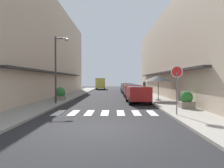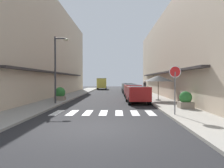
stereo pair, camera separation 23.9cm
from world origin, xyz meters
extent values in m
plane|color=#232326|center=(0.00, 15.72, 0.00)|extent=(86.44, 86.44, 0.00)
cube|color=gray|center=(-4.88, 15.72, 0.06)|extent=(2.51, 55.01, 0.12)
cube|color=#9E998E|center=(4.88, 15.72, 0.06)|extent=(2.51, 55.01, 0.12)
cube|color=#C6B299|center=(-8.64, 16.68, 5.72)|extent=(5.00, 37.36, 11.43)
cube|color=#332D2D|center=(-5.89, 16.68, 2.80)|extent=(0.50, 26.15, 0.16)
cube|color=#C6B299|center=(8.64, 16.68, 4.90)|extent=(5.00, 37.36, 9.80)
cube|color=#332D2D|center=(5.89, 16.68, 2.80)|extent=(0.50, 26.15, 0.16)
cube|color=silver|center=(-2.85, 4.30, 0.01)|extent=(0.45, 2.20, 0.01)
cube|color=silver|center=(-1.90, 4.30, 0.01)|extent=(0.45, 2.20, 0.01)
cube|color=silver|center=(-0.95, 4.30, 0.01)|extent=(0.45, 2.20, 0.01)
cube|color=silver|center=(0.00, 4.30, 0.01)|extent=(0.45, 2.20, 0.01)
cube|color=silver|center=(0.95, 4.30, 0.01)|extent=(0.45, 2.20, 0.01)
cube|color=silver|center=(1.90, 4.30, 0.01)|extent=(0.45, 2.20, 0.01)
cube|color=silver|center=(2.85, 4.30, 0.01)|extent=(0.45, 2.20, 0.01)
cube|color=maroon|center=(2.58, 9.79, 0.89)|extent=(1.88, 3.98, 1.13)
cube|color=black|center=(2.58, 9.60, 1.19)|extent=(1.54, 2.25, 0.56)
cylinder|color=black|center=(1.74, 11.06, 0.32)|extent=(0.24, 0.65, 0.64)
cylinder|color=black|center=(3.33, 11.12, 0.32)|extent=(0.24, 0.65, 0.64)
cylinder|color=black|center=(1.82, 8.47, 0.32)|extent=(0.24, 0.65, 0.64)
cylinder|color=black|center=(3.41, 8.53, 0.32)|extent=(0.24, 0.65, 0.64)
cube|color=maroon|center=(2.58, 15.92, 0.89)|extent=(1.78, 4.15, 1.13)
cube|color=black|center=(2.58, 15.71, 1.19)|extent=(1.49, 2.33, 0.56)
cylinder|color=black|center=(1.77, 17.27, 0.32)|extent=(0.23, 0.64, 0.64)
cylinder|color=black|center=(3.36, 17.29, 0.32)|extent=(0.23, 0.64, 0.64)
cylinder|color=black|center=(1.79, 14.55, 0.32)|extent=(0.23, 0.64, 0.64)
cylinder|color=black|center=(3.38, 14.56, 0.32)|extent=(0.23, 0.64, 0.64)
cube|color=#4C5156|center=(2.58, 22.73, 0.89)|extent=(1.86, 3.96, 1.13)
cube|color=black|center=(2.58, 22.54, 1.19)|extent=(1.53, 2.23, 0.56)
cylinder|color=black|center=(1.74, 24.00, 0.32)|extent=(0.24, 0.65, 0.64)
cylinder|color=black|center=(3.33, 24.05, 0.32)|extent=(0.24, 0.65, 0.64)
cylinder|color=black|center=(1.82, 21.42, 0.32)|extent=(0.24, 0.65, 0.64)
cylinder|color=black|center=(3.41, 21.47, 0.32)|extent=(0.24, 0.65, 0.64)
cube|color=#4C5156|center=(2.58, 28.63, 0.89)|extent=(1.78, 4.17, 1.13)
cube|color=black|center=(2.58, 28.42, 1.19)|extent=(1.48, 2.34, 0.56)
cylinder|color=black|center=(1.79, 30.01, 0.32)|extent=(0.22, 0.64, 0.64)
cylinder|color=black|center=(3.38, 30.00, 0.32)|extent=(0.22, 0.64, 0.64)
cylinder|color=black|center=(1.77, 27.26, 0.32)|extent=(0.22, 0.64, 0.64)
cylinder|color=black|center=(3.36, 27.25, 0.32)|extent=(0.22, 0.64, 0.64)
cube|color=#D8CC4C|center=(-2.43, 38.21, 1.34)|extent=(2.15, 5.47, 2.03)
cube|color=black|center=(-2.43, 37.94, 2.09)|extent=(1.75, 3.08, 0.56)
cylinder|color=black|center=(-3.39, 39.95, 0.32)|extent=(0.24, 0.65, 0.64)
cylinder|color=black|center=(-1.60, 40.02, 0.32)|extent=(0.24, 0.65, 0.64)
cylinder|color=black|center=(-3.25, 36.39, 0.32)|extent=(0.24, 0.65, 0.64)
cylinder|color=black|center=(-1.46, 36.46, 0.32)|extent=(0.24, 0.65, 0.64)
cylinder|color=slate|center=(3.98, 3.00, 1.29)|extent=(0.07, 0.07, 2.34)
cylinder|color=red|center=(3.98, 3.00, 2.46)|extent=(0.64, 0.03, 0.64)
torus|color=white|center=(3.98, 3.00, 2.46)|extent=(0.65, 0.05, 0.65)
cylinder|color=#38383D|center=(-4.15, 8.53, 2.81)|extent=(0.14, 0.14, 5.37)
cylinder|color=#38383D|center=(-3.70, 8.53, 5.34)|extent=(0.90, 0.10, 0.10)
ellipsoid|color=beige|center=(-3.25, 8.53, 5.24)|extent=(0.44, 0.28, 0.20)
cylinder|color=#262626|center=(4.66, 11.39, 0.15)|extent=(0.48, 0.48, 0.06)
cylinder|color=#4C3823|center=(4.66, 11.39, 1.14)|extent=(0.06, 0.06, 2.04)
cone|color=black|center=(4.66, 11.39, 2.16)|extent=(2.79, 2.79, 0.55)
cube|color=gray|center=(5.44, 5.80, 0.33)|extent=(0.91, 0.91, 0.42)
sphere|color=#2D7533|center=(5.44, 5.80, 0.83)|extent=(0.84, 0.84, 0.84)
cube|color=gray|center=(-4.50, 11.32, 0.31)|extent=(0.91, 0.91, 0.38)
sphere|color=#2D7533|center=(-4.50, 11.32, 0.84)|extent=(0.98, 0.98, 0.98)
cylinder|color=#282B33|center=(4.17, 17.30, 0.56)|extent=(0.26, 0.26, 0.88)
cylinder|color=#333338|center=(4.17, 17.30, 1.35)|extent=(0.34, 0.34, 0.70)
sphere|color=tan|center=(4.17, 17.30, 1.82)|extent=(0.24, 0.24, 0.24)
camera|label=1|loc=(0.57, -8.95, 2.01)|focal=35.03mm
camera|label=2|loc=(0.81, -8.95, 2.01)|focal=35.03mm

